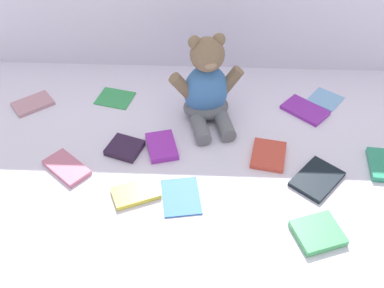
% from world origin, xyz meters
% --- Properties ---
extents(ground_plane, '(3.20, 3.20, 0.00)m').
position_xyz_m(ground_plane, '(0.00, 0.00, 0.00)').
color(ground_plane, silver).
extents(teddy_bear, '(0.23, 0.22, 0.27)m').
position_xyz_m(teddy_bear, '(0.05, 0.14, 0.10)').
color(teddy_bear, '#3F72B2').
rests_on(teddy_bear, ground_plane).
extents(book_case_0, '(0.16, 0.16, 0.01)m').
position_xyz_m(book_case_0, '(0.35, -0.12, 0.01)').
color(book_case_0, black).
rests_on(book_case_0, ground_plane).
extents(book_case_1, '(0.11, 0.14, 0.01)m').
position_xyz_m(book_case_1, '(-0.01, -0.19, 0.00)').
color(book_case_1, '#255AA7').
rests_on(book_case_1, ground_plane).
extents(book_case_2, '(0.16, 0.15, 0.01)m').
position_xyz_m(book_case_2, '(0.36, 0.17, 0.01)').
color(book_case_2, purple).
rests_on(book_case_2, ground_plane).
extents(book_case_3, '(0.11, 0.13, 0.01)m').
position_xyz_m(book_case_3, '(0.22, -0.04, 0.01)').
color(book_case_3, '#C24031').
rests_on(book_case_3, ground_plane).
extents(book_case_4, '(0.15, 0.14, 0.01)m').
position_xyz_m(book_case_4, '(-0.33, -0.11, 0.01)').
color(book_case_4, '#BF6680').
rests_on(book_case_4, ground_plane).
extents(book_case_5, '(0.13, 0.12, 0.01)m').
position_xyz_m(book_case_5, '(-0.25, 0.21, 0.00)').
color(book_case_5, green).
rests_on(book_case_5, ground_plane).
extents(book_case_6, '(0.13, 0.13, 0.01)m').
position_xyz_m(book_case_6, '(0.43, 0.23, 0.00)').
color(book_case_6, '#77ACDC').
rests_on(book_case_6, ground_plane).
extents(book_case_7, '(0.11, 0.11, 0.02)m').
position_xyz_m(book_case_7, '(-0.18, -0.03, 0.01)').
color(book_case_7, '#291832').
rests_on(book_case_7, ground_plane).
extents(book_case_8, '(0.10, 0.13, 0.02)m').
position_xyz_m(book_case_8, '(-0.08, -0.02, 0.01)').
color(book_case_8, purple).
rests_on(book_case_8, ground_plane).
extents(book_case_9, '(0.14, 0.11, 0.01)m').
position_xyz_m(book_case_9, '(-0.13, -0.19, 0.01)').
color(book_case_9, gold).
rests_on(book_case_9, ground_plane).
extents(book_case_10, '(0.13, 0.13, 0.02)m').
position_xyz_m(book_case_10, '(0.32, -0.30, 0.01)').
color(book_case_10, '#41A15B').
rests_on(book_case_10, ground_plane).
extents(book_case_11, '(0.08, 0.12, 0.02)m').
position_xyz_m(book_case_11, '(0.53, -0.07, 0.01)').
color(book_case_11, '#2B8A67').
rests_on(book_case_11, ground_plane).
extents(book_case_13, '(0.14, 0.13, 0.01)m').
position_xyz_m(book_case_13, '(-0.50, 0.17, 0.01)').
color(book_case_13, '#B8818D').
rests_on(book_case_13, ground_plane).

